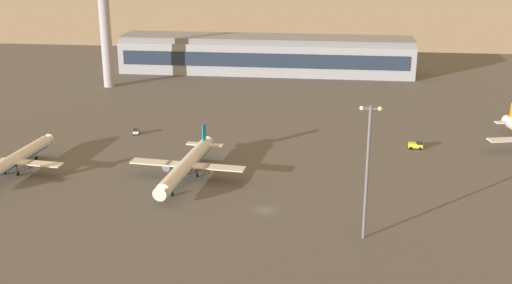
% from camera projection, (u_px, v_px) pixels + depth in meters
% --- Properties ---
extents(ground_plane, '(416.00, 416.00, 0.00)m').
position_uv_depth(ground_plane, '(265.00, 210.00, 150.51)').
color(ground_plane, '#56544F').
extents(terminal_building, '(130.98, 22.40, 16.40)m').
position_uv_depth(terminal_building, '(266.00, 55.00, 290.31)').
color(terminal_building, '#9EA3AD').
rests_on(terminal_building, ground).
extents(control_tower, '(8.00, 8.00, 45.91)m').
position_uv_depth(control_tower, '(105.00, 23.00, 258.62)').
color(control_tower, '#A8A8B2').
rests_on(control_tower, ground).
extents(airplane_mid_apron, '(31.06, 39.83, 10.21)m').
position_uv_depth(airplane_mid_apron, '(187.00, 165.00, 167.95)').
color(airplane_mid_apron, silver).
rests_on(airplane_mid_apron, ground).
extents(airplane_near_gate, '(28.56, 36.61, 9.39)m').
position_uv_depth(airplane_near_gate, '(14.00, 160.00, 172.24)').
color(airplane_near_gate, silver).
rests_on(airplane_near_gate, ground).
extents(baggage_tractor, '(4.17, 2.06, 2.25)m').
position_uv_depth(baggage_tractor, '(416.00, 145.00, 191.74)').
color(baggage_tractor, yellow).
rests_on(baggage_tractor, ground).
extents(pushback_tug, '(2.32, 3.35, 2.05)m').
position_uv_depth(pushback_tug, '(136.00, 132.00, 204.72)').
color(pushback_tug, white).
rests_on(pushback_tug, ground).
extents(apron_light_east, '(4.80, 0.90, 29.25)m').
position_uv_depth(apron_light_east, '(367.00, 165.00, 131.89)').
color(apron_light_east, slate).
rests_on(apron_light_east, ground).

